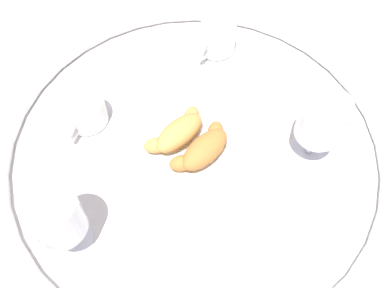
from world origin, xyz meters
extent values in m
plane|color=silver|center=(0.00, 0.00, 0.00)|extent=(2.20, 2.20, 0.00)
torus|color=silver|center=(0.00, 0.00, 0.01)|extent=(0.69, 0.69, 0.02)
cylinder|color=white|center=(-0.01, 0.00, 0.01)|extent=(0.23, 0.23, 0.01)
torus|color=white|center=(-0.01, 0.00, 0.01)|extent=(0.23, 0.23, 0.01)
ellipsoid|color=#BC7A38|center=(-0.02, -0.03, 0.04)|extent=(0.11, 0.08, 0.04)
ellipsoid|color=#BC7A38|center=(0.03, -0.03, 0.03)|extent=(0.05, 0.04, 0.03)
ellipsoid|color=#BC7A38|center=(-0.05, 0.00, 0.03)|extent=(0.05, 0.05, 0.03)
ellipsoid|color=#D6994C|center=(-0.01, 0.03, 0.04)|extent=(0.11, 0.08, 0.04)
ellipsoid|color=#D6994C|center=(0.04, 0.02, 0.03)|extent=(0.05, 0.04, 0.03)
ellipsoid|color=#D6994C|center=(-0.04, 0.05, 0.03)|extent=(0.05, 0.05, 0.03)
cylinder|color=white|center=(-0.03, 0.20, 0.00)|extent=(0.14, 0.14, 0.01)
cylinder|color=white|center=(-0.03, 0.20, 0.03)|extent=(0.08, 0.08, 0.05)
cylinder|color=brown|center=(-0.03, 0.20, 0.06)|extent=(0.07, 0.07, 0.01)
torus|color=white|center=(-0.07, 0.20, 0.04)|extent=(0.04, 0.01, 0.04)
cylinder|color=white|center=(0.24, 0.05, 0.00)|extent=(0.14, 0.14, 0.01)
cylinder|color=white|center=(0.24, 0.05, 0.03)|extent=(0.08, 0.08, 0.05)
cylinder|color=brown|center=(0.24, 0.05, 0.06)|extent=(0.07, 0.07, 0.01)
torus|color=white|center=(0.19, 0.06, 0.04)|extent=(0.04, 0.02, 0.04)
cylinder|color=white|center=(0.07, -0.19, 0.00)|extent=(0.07, 0.07, 0.01)
cylinder|color=white|center=(0.07, -0.19, 0.03)|extent=(0.01, 0.01, 0.05)
cylinder|color=white|center=(0.07, -0.19, 0.10)|extent=(0.08, 0.08, 0.08)
cylinder|color=yellow|center=(0.07, -0.19, 0.09)|extent=(0.07, 0.07, 0.05)
cylinder|color=white|center=(-0.23, 0.11, 0.00)|extent=(0.07, 0.07, 0.01)
cylinder|color=white|center=(-0.23, 0.11, 0.03)|extent=(0.01, 0.01, 0.05)
cylinder|color=white|center=(-0.23, 0.11, 0.10)|extent=(0.08, 0.08, 0.08)
cylinder|color=#E0CC4C|center=(-0.23, 0.11, 0.09)|extent=(0.07, 0.07, 0.05)
cube|color=white|center=(0.18, -0.13, 0.00)|extent=(0.06, 0.06, 0.01)
cube|color=silver|center=(-0.24, -0.01, 0.00)|extent=(0.14, 0.14, 0.01)
camera|label=1|loc=(-0.37, -0.15, 0.65)|focal=39.36mm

